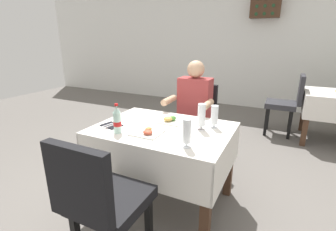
# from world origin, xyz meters

# --- Properties ---
(ground_plane) EXTENTS (11.00, 11.00, 0.00)m
(ground_plane) POSITION_xyz_m (0.00, 0.00, 0.00)
(ground_plane) COLOR #66605B
(back_wall) EXTENTS (11.00, 0.12, 2.76)m
(back_wall) POSITION_xyz_m (0.00, 4.01, 1.38)
(back_wall) COLOR white
(back_wall) RESTS_ON ground
(main_dining_table) EXTENTS (1.17, 0.86, 0.75)m
(main_dining_table) POSITION_xyz_m (0.05, 0.11, 0.58)
(main_dining_table) COLOR white
(main_dining_table) RESTS_ON ground
(chair_far_diner_seat) EXTENTS (0.44, 0.50, 0.97)m
(chair_far_diner_seat) POSITION_xyz_m (0.05, 0.93, 0.55)
(chair_far_diner_seat) COLOR black
(chair_far_diner_seat) RESTS_ON ground
(chair_near_camera_side) EXTENTS (0.44, 0.50, 0.97)m
(chair_near_camera_side) POSITION_xyz_m (0.05, -0.71, 0.55)
(chair_near_camera_side) COLOR black
(chair_near_camera_side) RESTS_ON ground
(seated_diner_far) EXTENTS (0.50, 0.46, 1.26)m
(seated_diner_far) POSITION_xyz_m (0.07, 0.82, 0.71)
(seated_diner_far) COLOR #282D42
(seated_diner_far) RESTS_ON ground
(plate_near_camera) EXTENTS (0.23, 0.23, 0.05)m
(plate_near_camera) POSITION_xyz_m (0.00, -0.07, 0.76)
(plate_near_camera) COLOR white
(plate_near_camera) RESTS_ON main_dining_table
(plate_far_diner) EXTENTS (0.23, 0.23, 0.06)m
(plate_far_diner) POSITION_xyz_m (0.05, 0.28, 0.76)
(plate_far_diner) COLOR white
(plate_far_diner) RESTS_ON main_dining_table
(beer_glass_left) EXTENTS (0.07, 0.07, 0.20)m
(beer_glass_left) POSITION_xyz_m (0.45, 0.30, 0.85)
(beer_glass_left) COLOR white
(beer_glass_left) RESTS_ON main_dining_table
(beer_glass_middle) EXTENTS (0.07, 0.07, 0.21)m
(beer_glass_middle) POSITION_xyz_m (0.39, -0.17, 0.86)
(beer_glass_middle) COLOR white
(beer_glass_middle) RESTS_ON main_dining_table
(beer_glass_right) EXTENTS (0.07, 0.07, 0.23)m
(beer_glass_right) POSITION_xyz_m (0.37, 0.20, 0.86)
(beer_glass_right) COLOR white
(beer_glass_right) RESTS_ON main_dining_table
(cola_bottle_primary) EXTENTS (0.06, 0.06, 0.25)m
(cola_bottle_primary) POSITION_xyz_m (-0.22, -0.16, 0.85)
(cola_bottle_primary) COLOR silver
(cola_bottle_primary) RESTS_ON main_dining_table
(napkin_cutlery_set) EXTENTS (0.19, 0.20, 0.01)m
(napkin_cutlery_set) POSITION_xyz_m (-0.38, -0.06, 0.75)
(napkin_cutlery_set) COLOR black
(napkin_cutlery_set) RESTS_ON main_dining_table
(background_chair_left) EXTENTS (0.50, 0.44, 0.97)m
(background_chair_left) POSITION_xyz_m (1.03, 2.46, 0.55)
(background_chair_left) COLOR #2D2D33
(background_chair_left) RESTS_ON ground
(wall_bottle_rack) EXTENTS (0.56, 0.21, 0.42)m
(wall_bottle_rack) POSITION_xyz_m (0.41, 3.85, 2.08)
(wall_bottle_rack) COLOR #472D1E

